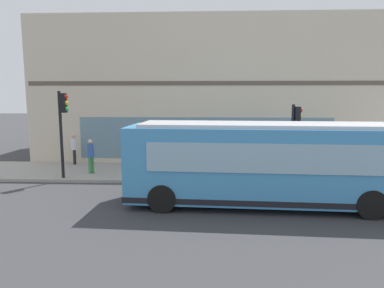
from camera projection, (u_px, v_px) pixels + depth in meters
name	position (u px, v px, depth m)	size (l,w,h in m)	color
ground	(202.00, 202.00, 13.34)	(120.00, 120.00, 0.00)	#38383A
sidewalk_curb	(204.00, 173.00, 17.98)	(4.20, 40.00, 0.15)	#9E9991
building_corner	(206.00, 92.00, 24.30)	(9.87, 20.64, 8.58)	beige
city_bus_nearside	(264.00, 164.00, 12.76)	(3.01, 10.15, 3.07)	#3F8CC6
traffic_light_near_corner	(295.00, 128.00, 15.73)	(0.32, 0.49, 3.50)	black
traffic_light_down_block	(63.00, 118.00, 16.18)	(0.32, 0.49, 4.11)	black
fire_hydrant	(183.00, 166.00, 17.52)	(0.35, 0.35, 0.74)	gold
pedestrian_by_light_pole	(207.00, 150.00, 18.28)	(0.32, 0.32, 1.81)	#B23338
pedestrian_near_hydrant	(170.00, 151.00, 18.66)	(0.32, 0.32, 1.63)	black
pedestrian_near_building_entrance	(74.00, 147.00, 19.65)	(0.32, 0.32, 1.73)	black
pedestrian_walking_along_curb	(91.00, 154.00, 17.39)	(0.32, 0.32, 1.72)	#3F8C4C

